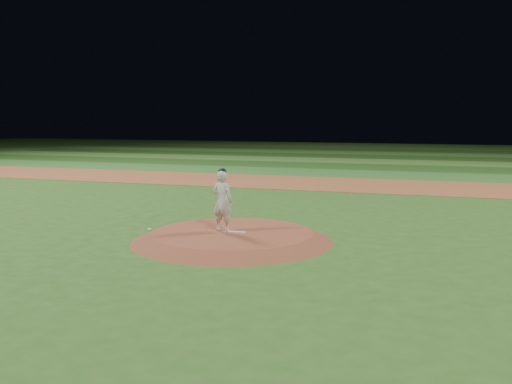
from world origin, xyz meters
name	(u,v)px	position (x,y,z in m)	size (l,w,h in m)	color
ground	(232,241)	(0.00, 0.00, 0.00)	(120.00, 120.00, 0.00)	#2D5B1D
infield_dirt_band	(333,184)	(0.00, 14.00, 0.01)	(70.00, 6.00, 0.02)	brown
outfield_stripe_0	(351,174)	(0.00, 19.50, 0.01)	(70.00, 5.00, 0.02)	#306A26
outfield_stripe_1	(363,167)	(0.00, 24.50, 0.01)	(70.00, 5.00, 0.02)	#204A17
outfield_stripe_2	(373,161)	(0.00, 29.50, 0.01)	(70.00, 5.00, 0.02)	#3E7129
outfield_stripe_3	(380,157)	(0.00, 34.50, 0.01)	(70.00, 5.00, 0.02)	#1E4215
outfield_stripe_4	(387,153)	(0.00, 39.50, 0.01)	(70.00, 5.00, 0.02)	#336525
outfield_stripe_5	(392,150)	(0.00, 44.50, 0.01)	(70.00, 5.00, 0.02)	#224516
pitchers_mound	(232,236)	(0.00, 0.00, 0.12)	(5.50, 5.50, 0.25)	brown
pitching_rubber	(236,232)	(0.11, -0.04, 0.26)	(0.58, 0.15, 0.03)	silver
rosin_bag	(149,229)	(-2.27, -0.51, 0.28)	(0.11, 0.11, 0.06)	white
pitcher_on_mound	(222,201)	(-0.28, -0.01, 1.10)	(0.67, 0.50, 1.74)	silver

